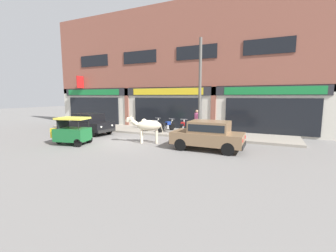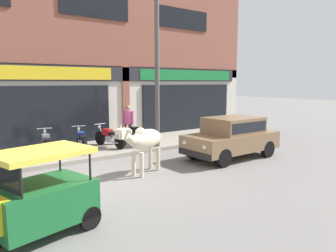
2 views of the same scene
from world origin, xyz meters
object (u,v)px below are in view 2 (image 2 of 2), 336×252
Objects in this scene: car_1 at (232,135)px; utility_pole at (157,70)px; motorcycle_3 at (136,135)px; cow at (144,140)px; motorcycle_0 at (46,144)px; motorcycle_2 at (110,137)px; motorcycle_1 at (82,141)px; pedestrian at (128,120)px; auto_rickshaw at (37,199)px.

utility_pole reaches higher than car_1.
utility_pole is (0.41, -0.96, 2.64)m from motorcycle_3.
cow reaches higher than car_1.
utility_pole reaches higher than cow.
motorcycle_0 and motorcycle_2 have the same top height.
motorcycle_0 is at bearing 163.90° from utility_pole.
motorcycle_1 is 2.27m from pedestrian.
cow is at bearing 30.25° from auto_rickshaw.
motorcycle_0 is at bearing -177.67° from pedestrian.
motorcycle_0 is 3.58m from motorcycle_3.
car_1 is at bearing -36.37° from motorcycle_0.
motorcycle_1 is at bearing 97.14° from cow.
pedestrian is (0.98, 0.21, 0.60)m from motorcycle_2.
motorcycle_3 is at bearing -5.90° from motorcycle_2.
car_1 is 4.46m from pedestrian.
pedestrian is at bearing 114.99° from car_1.
motorcycle_2 and motorcycle_3 have the same top height.
motorcycle_2 is at bearing 3.90° from motorcycle_1.
motorcycle_1 and motorcycle_3 have the same top height.
motorcycle_2 is 1.17m from pedestrian.
motorcycle_2 is at bearing 145.33° from utility_pole.
pedestrian is (-1.88, 4.03, 0.32)m from car_1.
pedestrian reaches higher than motorcycle_3.
motorcycle_1 is 2.34m from motorcycle_3.
motorcycle_2 is at bearing -1.72° from motorcycle_0.
auto_rickshaw is 1.20× the size of motorcycle_3.
utility_pole is (5.95, 4.69, 2.51)m from auto_rickshaw.
motorcycle_0 is (-1.68, 3.71, -0.47)m from cow.
auto_rickshaw is 7.25m from motorcycle_2.
cow is 1.27× the size of pedestrian.
car_1 is at bearing 15.02° from auto_rickshaw.
auto_rickshaw is at bearing -108.57° from motorcycle_0.
motorcycle_0 is at bearing 172.91° from motorcycle_1.
utility_pole is at bearing -66.86° from motorcycle_3.
cow is 4.22m from pedestrian.
motorcycle_0 is 1.12× the size of pedestrian.
motorcycle_1 is at bearing 137.28° from car_1.
car_1 is 4.09m from motorcycle_3.
motorcycle_3 is 0.70m from pedestrian.
cow is at bearing -65.60° from motorcycle_0.
motorcycle_2 is (1.19, 0.08, 0.00)m from motorcycle_1.
car_1 is 2.03× the size of motorcycle_1.
motorcycle_0 is at bearing 71.43° from auto_rickshaw.
cow reaches higher than motorcycle_3.
auto_rickshaw is at bearing -134.44° from motorcycle_3.
utility_pole is at bearing -19.92° from motorcycle_1.
utility_pole is (-1.30, 2.74, 2.36)m from car_1.
pedestrian reaches higher than car_1.
auto_rickshaw is at bearing -141.76° from utility_pole.
car_1 is 2.04× the size of motorcycle_3.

